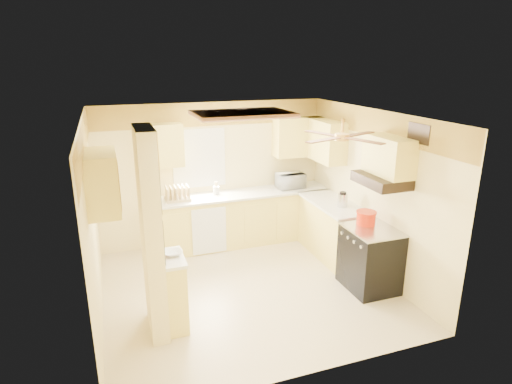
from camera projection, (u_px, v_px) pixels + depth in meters
name	position (u px, v px, depth m)	size (l,w,h in m)	color
floor	(248.00, 288.00, 6.23)	(4.00, 4.00, 0.00)	beige
ceiling	(247.00, 115.00, 5.48)	(4.00, 4.00, 0.00)	white
wall_back	(213.00, 174.00, 7.56)	(4.00, 4.00, 0.00)	#F2DD93
wall_front	(309.00, 269.00, 4.14)	(4.00, 4.00, 0.00)	#F2DD93
wall_left	(92.00, 225.00, 5.22)	(3.80, 3.80, 0.00)	#F2DD93
wall_right	(372.00, 193.00, 6.49)	(3.80, 3.80, 0.00)	#F2DD93
wallpaper_border	(212.00, 114.00, 7.23)	(4.00, 0.02, 0.40)	yellow
partition_column	(151.00, 235.00, 4.93)	(0.20, 0.70, 2.50)	#F2DD93
partition_ledge	(174.00, 293.00, 5.24)	(0.25, 0.55, 0.90)	#FFE96C
ledge_top	(172.00, 258.00, 5.10)	(0.28, 0.58, 0.04)	silver
lower_cabinets_back	(246.00, 218.00, 7.69)	(3.00, 0.60, 0.90)	#FFE96C
lower_cabinets_right	(332.00, 230.00, 7.17)	(0.60, 1.40, 0.90)	#FFE96C
countertop_back	(246.00, 194.00, 7.54)	(3.04, 0.64, 0.04)	silver
countertop_right	(333.00, 203.00, 7.03)	(0.64, 1.44, 0.04)	silver
dishwasher_panel	(209.00, 231.00, 7.18)	(0.58, 0.02, 0.80)	white
window	(199.00, 158.00, 7.38)	(0.92, 0.02, 1.02)	white
upper_cab_back_left	(164.00, 145.00, 6.96)	(0.60, 0.35, 0.70)	#FFE96C
upper_cab_back_right	(298.00, 137.00, 7.72)	(0.90, 0.35, 0.70)	#FFE96C
upper_cab_right	(324.00, 140.00, 7.38)	(0.35, 1.00, 0.70)	#FFE96C
upper_cab_left_wall	(102.00, 182.00, 4.87)	(0.35, 0.75, 0.70)	#FFE96C
upper_cab_over_stove	(389.00, 156.00, 5.73)	(0.35, 0.76, 0.52)	#FFE96C
stove	(370.00, 258.00, 6.13)	(0.68, 0.77, 0.92)	black
range_hood	(381.00, 180.00, 5.80)	(0.50, 0.76, 0.14)	black
poster_menu	(157.00, 184.00, 4.79)	(0.02, 0.42, 0.57)	black
poster_nashville	(161.00, 238.00, 4.98)	(0.02, 0.42, 0.57)	black
ceiling_light_panel	(242.00, 114.00, 5.98)	(1.35, 0.95, 0.06)	brown
ceiling_fan	(342.00, 136.00, 5.23)	(1.15, 1.15, 0.26)	gold
vent_grate	(419.00, 133.00, 5.36)	(0.02, 0.40, 0.25)	black
microwave	(291.00, 180.00, 7.78)	(0.49, 0.33, 0.27)	white
bowl	(173.00, 253.00, 5.13)	(0.22, 0.22, 0.05)	white
dutch_oven	(366.00, 218.00, 6.14)	(0.29, 0.29, 0.19)	red
kettle	(343.00, 200.00, 6.79)	(0.16, 0.16, 0.24)	silver
dish_rack	(177.00, 195.00, 7.11)	(0.41, 0.30, 0.24)	tan
utensil_crock	(216.00, 190.00, 7.42)	(0.11, 0.11, 0.22)	white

